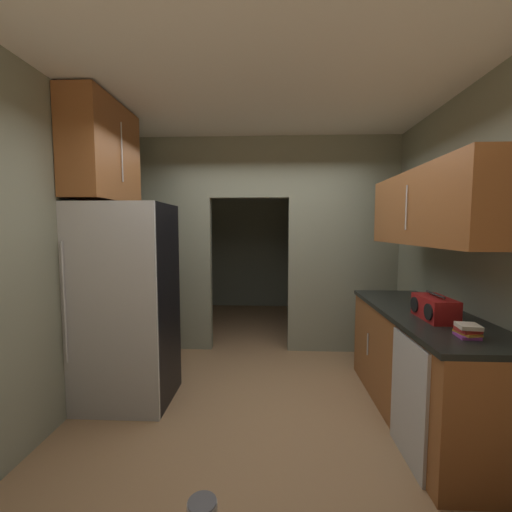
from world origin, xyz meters
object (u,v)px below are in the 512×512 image
book_stack (468,331)px  dishwasher (408,400)px  refrigerator (126,304)px  boombox (434,308)px

book_stack → dishwasher: bearing=158.6°
refrigerator → boombox: bearing=-8.7°
dishwasher → boombox: (0.30, 0.31, 0.59)m
refrigerator → dishwasher: bearing=-17.0°
refrigerator → boombox: 2.67m
book_stack → boombox: bearing=90.8°
refrigerator → dishwasher: size_ratio=2.13×
dishwasher → boombox: bearing=45.3°
refrigerator → boombox: (2.63, -0.41, 0.09)m
dishwasher → refrigerator: bearing=163.0°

